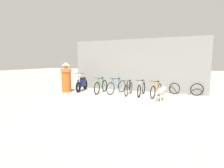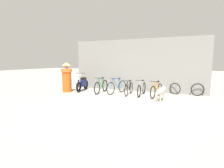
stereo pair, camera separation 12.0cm
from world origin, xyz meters
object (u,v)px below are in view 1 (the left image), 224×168
object	(u,v)px
bicycle_3	(142,89)
stray_dog	(161,91)
bicycle_0	(101,87)
bicycle_1	(117,87)
person_in_robes	(66,77)
spare_tire_left	(174,89)
bicycle_2	(129,88)
bicycle_4	(156,90)
spare_tire_right	(197,89)
motorcycle	(82,84)

from	to	relation	value
bicycle_3	stray_dog	world-z (taller)	bicycle_3
bicycle_0	stray_dog	bearing A→B (deg)	75.47
stray_dog	bicycle_1	bearing A→B (deg)	81.44
bicycle_0	person_in_robes	bearing A→B (deg)	-78.78
bicycle_1	spare_tire_left	bearing A→B (deg)	124.08
stray_dog	bicycle_2	bearing A→B (deg)	76.43
bicycle_3	bicycle_4	world-z (taller)	same
bicycle_2	stray_dog	xyz separation A→B (m)	(1.82, -0.86, 0.10)
bicycle_0	spare_tire_right	xyz separation A→B (m)	(5.03, 1.21, -0.04)
bicycle_0	spare_tire_right	size ratio (longest dim) A/B	2.69
bicycle_3	motorcycle	bearing A→B (deg)	-90.96
bicycle_1	bicycle_0	bearing A→B (deg)	-61.58
bicycle_2	stray_dog	world-z (taller)	bicycle_2
motorcycle	stray_dog	xyz separation A→B (m)	(4.86, -0.97, 0.00)
person_in_robes	spare_tire_left	xyz separation A→B (m)	(5.94, 1.70, -0.57)
bicycle_2	spare_tire_left	world-z (taller)	bicycle_2
bicycle_1	spare_tire_left	distance (m)	3.20
person_in_robes	motorcycle	bearing A→B (deg)	-88.59
spare_tire_left	bicycle_3	bearing A→B (deg)	-147.54
bicycle_3	spare_tire_left	bearing A→B (deg)	121.94
spare_tire_right	spare_tire_left	bearing A→B (deg)	179.72
bicycle_4	motorcycle	bearing A→B (deg)	-81.52
bicycle_3	bicycle_4	xyz separation A→B (m)	(0.80, -0.17, 0.00)
spare_tire_right	person_in_robes	bearing A→B (deg)	-166.48
bicycle_0	bicycle_4	xyz separation A→B (m)	(3.11, 0.03, -0.02)
bicycle_2	spare_tire_left	xyz separation A→B (m)	(2.29, 1.10, -0.03)
bicycle_4	bicycle_0	bearing A→B (deg)	-78.57
bicycle_0	person_in_robes	xyz separation A→B (m)	(-2.03, -0.49, 0.51)
spare_tire_left	bicycle_2	bearing A→B (deg)	-154.25
bicycle_0	spare_tire_right	bearing A→B (deg)	101.22
bicycle_0	motorcycle	size ratio (longest dim) A/B	0.98
bicycle_3	motorcycle	world-z (taller)	motorcycle
bicycle_1	person_in_robes	distance (m)	3.03
bicycle_0	spare_tire_right	distance (m)	5.17
bicycle_2	bicycle_3	distance (m)	0.69
bicycle_0	spare_tire_left	world-z (taller)	bicycle_0
bicycle_2	bicycle_4	xyz separation A→B (m)	(1.48, -0.08, 0.01)
bicycle_4	bicycle_2	bearing A→B (deg)	-82.31
bicycle_4	person_in_robes	size ratio (longest dim) A/B	0.91
bicycle_1	bicycle_3	world-z (taller)	bicycle_1
stray_dog	person_in_robes	distance (m)	5.49
bicycle_0	motorcycle	distance (m)	1.43
bicycle_0	bicycle_2	distance (m)	1.63
bicycle_3	person_in_robes	distance (m)	4.42
bicycle_1	motorcycle	distance (m)	2.30
bicycle_3	bicycle_1	bearing A→B (deg)	-90.77
bicycle_1	bicycle_4	world-z (taller)	bicycle_1
bicycle_1	spare_tire_right	distance (m)	4.27
bicycle_2	stray_dog	distance (m)	2.01
stray_dog	spare_tire_right	world-z (taller)	spare_tire_right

